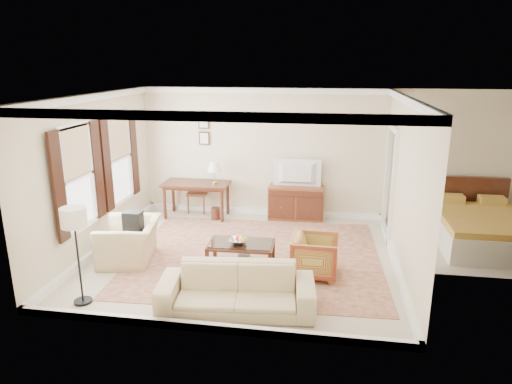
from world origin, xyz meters
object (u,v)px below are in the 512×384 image
(sideboard, at_px, (296,203))
(coffee_table, at_px, (241,248))
(striped_armchair, at_px, (315,254))
(sofa, at_px, (236,283))
(writing_desk, at_px, (196,187))
(tv, at_px, (297,165))
(club_armchair, at_px, (129,235))

(sideboard, height_order, coffee_table, sideboard)
(striped_armchair, relative_size, sofa, 0.35)
(writing_desk, relative_size, tv, 1.47)
(sideboard, xyz_separation_m, coffee_table, (-0.74, -2.72, -0.02))
(club_armchair, bearing_deg, sideboard, 124.72)
(coffee_table, height_order, sofa, sofa)
(coffee_table, xyz_separation_m, club_armchair, (-2.03, 0.01, 0.12))
(tv, distance_m, striped_armchair, 2.97)
(sideboard, distance_m, striped_armchair, 2.85)
(sideboard, distance_m, club_armchair, 3.88)
(sideboard, bearing_deg, coffee_table, -105.17)
(writing_desk, xyz_separation_m, club_armchair, (-0.51, -2.51, -0.21))
(writing_desk, distance_m, sideboard, 2.29)
(writing_desk, height_order, club_armchair, club_armchair)
(sideboard, bearing_deg, tv, -90.00)
(coffee_table, bearing_deg, tv, 74.72)
(coffee_table, xyz_separation_m, sofa, (0.20, -1.38, 0.07))
(tv, xyz_separation_m, coffee_table, (-0.74, -2.70, -0.90))
(striped_armchair, bearing_deg, tv, 12.27)
(tv, distance_m, sofa, 4.20)
(sideboard, xyz_separation_m, striped_armchair, (0.52, -2.81, 0.00))
(sideboard, xyz_separation_m, tv, (0.00, -0.02, 0.88))
(striped_armchair, bearing_deg, sideboard, 12.20)
(striped_armchair, relative_size, club_armchair, 0.69)
(writing_desk, relative_size, club_armchair, 1.33)
(tv, relative_size, coffee_table, 0.89)
(writing_desk, xyz_separation_m, sofa, (1.72, -3.90, -0.27))
(writing_desk, distance_m, striped_armchair, 3.82)
(tv, relative_size, sofa, 0.46)
(sofa, bearing_deg, writing_desk, 107.63)
(club_armchair, xyz_separation_m, sofa, (2.22, -1.39, -0.06))
(coffee_table, bearing_deg, sofa, -81.81)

